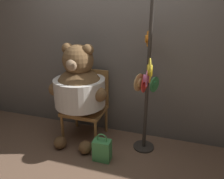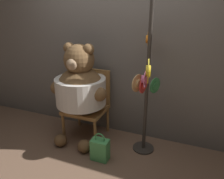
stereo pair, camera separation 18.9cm
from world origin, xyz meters
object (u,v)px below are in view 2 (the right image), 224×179
at_px(teddy_bear, 80,88).
at_px(hat_display_rack, 146,88).
at_px(handbag_on_ground, 100,149).
at_px(chair, 88,101).

xyz_separation_m(teddy_bear, hat_display_rack, (0.89, 0.02, 0.12)).
bearing_deg(handbag_on_ground, teddy_bear, 141.61).
height_order(teddy_bear, hat_display_rack, hat_display_rack).
xyz_separation_m(hat_display_rack, handbag_on_ground, (-0.45, -0.36, -0.75)).
distance_m(chair, teddy_bear, 0.32).
bearing_deg(handbag_on_ground, hat_display_rack, 39.01).
relative_size(hat_display_rack, handbag_on_ground, 5.07).
relative_size(chair, handbag_on_ground, 2.59).
relative_size(teddy_bear, hat_display_rack, 0.73).
bearing_deg(chair, hat_display_rack, -10.05).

